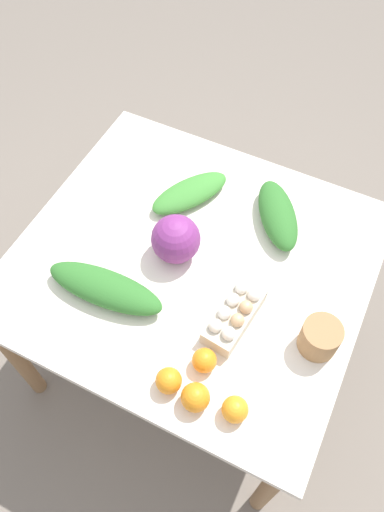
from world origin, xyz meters
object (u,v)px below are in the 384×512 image
(paper_bag, at_px, (320,338))
(orange_2, at_px, (195,397))
(greens_bunch_beet_tops, at_px, (105,288))
(orange_1, at_px, (204,360))
(orange_3, at_px, (235,409))
(greens_bunch_scallion, at_px, (190,193))
(cabbage_purple, at_px, (176,238))
(egg_carton, at_px, (235,314))
(greens_bunch_kale, at_px, (278,215))
(orange_0, at_px, (169,381))

(paper_bag, distance_m, orange_2, 0.40)
(paper_bag, relative_size, greens_bunch_beet_tops, 0.30)
(orange_1, height_order, orange_3, orange_3)
(greens_bunch_scallion, bearing_deg, orange_3, 125.50)
(cabbage_purple, bearing_deg, paper_bag, 168.03)
(orange_3, bearing_deg, egg_carton, -66.07)
(greens_bunch_kale, bearing_deg, orange_0, 84.58)
(greens_bunch_scallion, distance_m, orange_1, 0.63)
(orange_1, relative_size, orange_2, 0.88)
(paper_bag, bearing_deg, cabbage_purple, -11.97)
(greens_bunch_kale, xyz_separation_m, greens_bunch_scallion, (0.32, 0.04, -0.01))
(greens_bunch_kale, bearing_deg, orange_3, 101.31)
(greens_bunch_beet_tops, bearing_deg, orange_1, 168.88)
(greens_bunch_beet_tops, distance_m, orange_2, 0.45)
(paper_bag, distance_m, orange_0, 0.46)
(egg_carton, relative_size, greens_bunch_scallion, 0.82)
(paper_bag, bearing_deg, egg_carton, 8.04)
(orange_2, relative_size, orange_3, 1.10)
(egg_carton, bearing_deg, orange_0, 169.34)
(orange_1, distance_m, orange_2, 0.11)
(egg_carton, height_order, greens_bunch_scallion, egg_carton)
(egg_carton, height_order, greens_bunch_kale, egg_carton)
(paper_bag, xyz_separation_m, greens_bunch_scallion, (0.59, -0.34, -0.02))
(egg_carton, xyz_separation_m, greens_bunch_scallion, (0.34, -0.38, -0.01))
(greens_bunch_beet_tops, height_order, orange_0, greens_bunch_beet_tops)
(orange_1, bearing_deg, orange_0, 57.17)
(paper_bag, relative_size, orange_1, 1.62)
(cabbage_purple, height_order, egg_carton, cabbage_purple)
(orange_2, bearing_deg, orange_0, -6.46)
(cabbage_purple, xyz_separation_m, greens_bunch_beet_tops, (0.13, 0.24, -0.04))
(orange_1, bearing_deg, paper_bag, -143.07)
(egg_carton, xyz_separation_m, orange_0, (0.08, 0.27, -0.00))
(egg_carton, height_order, paper_bag, paper_bag)
(egg_carton, bearing_deg, paper_bag, -75.37)
(greens_bunch_scallion, bearing_deg, egg_carton, 132.01)
(orange_3, bearing_deg, orange_2, 9.79)
(greens_bunch_beet_tops, bearing_deg, cabbage_purple, -117.44)
(greens_bunch_beet_tops, relative_size, orange_0, 5.14)
(greens_bunch_scallion, height_order, orange_0, orange_0)
(cabbage_purple, relative_size, egg_carton, 0.65)
(cabbage_purple, xyz_separation_m, orange_1, (-0.25, 0.32, -0.04))
(egg_carton, bearing_deg, greens_bunch_beet_tops, 110.08)
(orange_0, bearing_deg, orange_1, -122.83)
(cabbage_purple, height_order, orange_0, cabbage_purple)
(egg_carton, xyz_separation_m, greens_bunch_kale, (0.02, -0.41, 0.00))
(paper_bag, height_order, greens_bunch_kale, paper_bag)
(greens_bunch_beet_tops, bearing_deg, orange_3, 162.31)
(greens_bunch_kale, height_order, greens_bunch_scallion, greens_bunch_kale)
(greens_bunch_beet_tops, relative_size, greens_bunch_scallion, 1.29)
(greens_bunch_scallion, distance_m, orange_2, 0.74)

